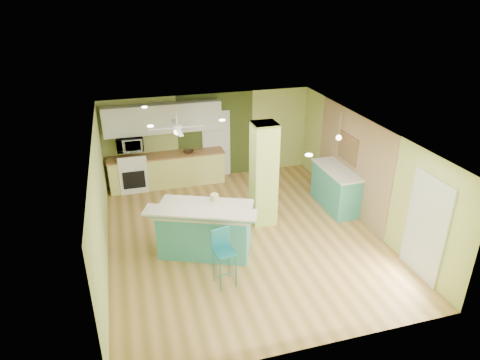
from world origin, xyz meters
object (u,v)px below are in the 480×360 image
peninsula (205,229)px  bar_stool (223,248)px  side_counter (336,188)px  canister (214,197)px  fruit_bowl (188,152)px

peninsula → bar_stool: size_ratio=2.08×
peninsula → side_counter: size_ratio=1.47×
side_counter → canister: canister is taller
bar_stool → canister: size_ratio=6.78×
peninsula → fruit_bowl: peninsula is taller
side_counter → bar_stool: bearing=-147.9°
side_counter → fruit_bowl: side_counter is taller
fruit_bowl → canister: bearing=-89.6°
bar_stool → fruit_bowl: (0.15, 4.65, 0.20)m
peninsula → canister: (0.29, 0.30, 0.57)m
bar_stool → canister: (0.17, 1.42, 0.35)m
bar_stool → fruit_bowl: size_ratio=4.08×
fruit_bowl → side_counter: bearing=-35.8°
bar_stool → canister: canister is taller
canister → peninsula: bearing=-134.4°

